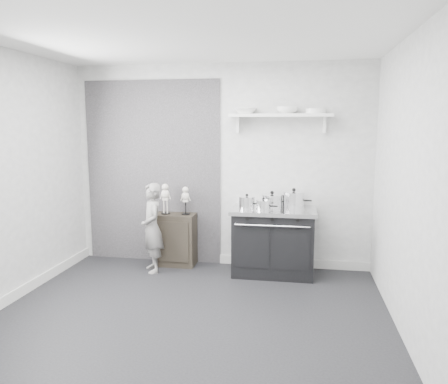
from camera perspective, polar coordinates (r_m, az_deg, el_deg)
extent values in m
plane|color=black|center=(4.52, -4.73, -16.10)|extent=(4.00, 4.00, 0.00)
cube|color=#A7A7A5|center=(5.89, -0.49, 3.40)|extent=(4.00, 0.02, 2.70)
cube|color=#A7A7A5|center=(2.47, -15.69, -4.40)|extent=(4.00, 0.02, 2.70)
cube|color=#A7A7A5|center=(4.12, 23.07, 0.39)|extent=(0.02, 3.60, 2.70)
cube|color=silver|center=(4.18, -5.22, 19.76)|extent=(4.00, 3.60, 0.02)
cube|color=black|center=(6.13, -9.29, 2.56)|extent=(1.90, 0.02, 2.50)
cube|color=silver|center=(6.03, 9.00, -9.10)|extent=(2.00, 0.03, 0.12)
cube|color=silver|center=(5.32, -26.37, -12.41)|extent=(0.03, 3.60, 0.12)
cube|color=silver|center=(5.64, 7.40, 9.91)|extent=(1.30, 0.26, 0.04)
cube|color=silver|center=(5.76, 1.87, 8.76)|extent=(0.03, 0.12, 0.20)
cube|color=silver|center=(5.72, 12.99, 8.54)|extent=(0.03, 0.12, 0.20)
cube|color=black|center=(5.66, 6.46, -6.65)|extent=(1.00, 0.60, 0.80)
cube|color=silver|center=(5.56, 6.54, -2.40)|extent=(1.06, 0.64, 0.05)
cube|color=black|center=(5.38, 3.69, -7.20)|extent=(0.42, 0.02, 0.52)
cube|color=black|center=(5.35, 8.87, -7.37)|extent=(0.42, 0.02, 0.52)
cylinder|color=silver|center=(5.26, 6.30, -4.44)|extent=(0.90, 0.02, 0.02)
cylinder|color=black|center=(5.29, 3.06, -3.44)|extent=(0.04, 0.03, 0.04)
cylinder|color=black|center=(5.26, 6.32, -3.55)|extent=(0.04, 0.03, 0.04)
cylinder|color=black|center=(5.25, 9.61, -3.64)|extent=(0.04, 0.03, 0.04)
cube|color=black|center=(6.02, -6.37, -6.19)|extent=(0.54, 0.32, 0.71)
imported|color=slate|center=(5.74, -9.36, -4.63)|extent=(0.46, 0.51, 1.16)
cylinder|color=silver|center=(5.47, 2.99, -1.50)|extent=(0.20, 0.20, 0.15)
cylinder|color=silver|center=(5.46, 3.00, -0.67)|extent=(0.20, 0.20, 0.02)
sphere|color=black|center=(5.45, 3.00, -0.41)|extent=(0.04, 0.04, 0.04)
cylinder|color=black|center=(5.46, 4.43, -1.54)|extent=(0.10, 0.02, 0.02)
cylinder|color=silver|center=(5.64, 6.28, -1.22)|extent=(0.27, 0.27, 0.15)
cylinder|color=silver|center=(5.62, 6.29, -0.40)|extent=(0.27, 0.27, 0.02)
sphere|color=black|center=(5.62, 6.30, -0.08)|extent=(0.05, 0.05, 0.05)
cylinder|color=black|center=(5.63, 8.03, -1.27)|extent=(0.10, 0.02, 0.02)
cylinder|color=silver|center=(5.64, 9.08, -1.06)|extent=(0.27, 0.27, 0.19)
cylinder|color=silver|center=(5.63, 9.10, -0.05)|extent=(0.28, 0.28, 0.02)
sphere|color=black|center=(5.62, 9.11, 0.28)|extent=(0.05, 0.05, 0.05)
cylinder|color=black|center=(5.64, 10.88, -1.11)|extent=(0.10, 0.02, 0.02)
cylinder|color=silver|center=(5.41, 5.15, -1.81)|extent=(0.17, 0.17, 0.11)
cylinder|color=silver|center=(5.40, 5.16, -1.14)|extent=(0.18, 0.18, 0.01)
sphere|color=black|center=(5.39, 5.17, -0.90)|extent=(0.03, 0.03, 0.03)
cylinder|color=black|center=(5.40, 6.48, -1.85)|extent=(0.10, 0.02, 0.02)
imported|color=white|center=(5.68, 2.79, 10.53)|extent=(0.30, 0.30, 0.07)
imported|color=white|center=(5.64, 8.24, 10.53)|extent=(0.27, 0.27, 0.09)
cylinder|color=white|center=(5.64, 11.89, 10.30)|extent=(0.26, 0.26, 0.06)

